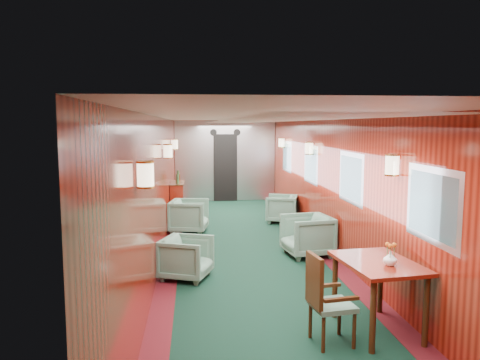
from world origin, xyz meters
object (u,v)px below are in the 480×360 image
(credenza, at_px, (177,201))
(armchair_right_near, at_px, (307,235))
(armchair_left_near, at_px, (187,258))
(armchair_right_far, at_px, (282,209))
(side_chair, at_px, (324,296))
(dining_table, at_px, (378,273))
(armchair_left_far, at_px, (189,216))

(credenza, height_order, armchair_right_near, credenza)
(armchair_left_near, bearing_deg, armchair_right_far, -8.84)
(armchair_right_near, bearing_deg, side_chair, -19.95)
(dining_table, distance_m, credenza, 6.84)
(side_chair, bearing_deg, armchair_left_far, 96.91)
(dining_table, bearing_deg, armchair_left_far, 105.76)
(armchair_left_near, bearing_deg, side_chair, -126.92)
(armchair_right_far, bearing_deg, armchair_left_near, -13.25)
(side_chair, bearing_deg, credenza, 96.25)
(dining_table, relative_size, credenza, 0.96)
(credenza, height_order, armchair_left_far, credenza)
(dining_table, bearing_deg, credenza, 103.57)
(side_chair, xyz_separation_m, armchair_right_near, (0.63, 3.28, -0.16))
(armchair_left_far, bearing_deg, armchair_left_near, -170.03)
(credenza, bearing_deg, armchair_right_near, -55.10)
(dining_table, relative_size, armchair_right_far, 1.61)
(armchair_left_far, bearing_deg, dining_table, -147.12)
(dining_table, relative_size, armchair_right_near, 1.45)
(credenza, height_order, armchair_left_near, credenza)
(armchair_right_near, bearing_deg, armchair_left_near, -72.97)
(side_chair, bearing_deg, armchair_right_far, 75.07)
(dining_table, distance_m, side_chair, 0.73)
(dining_table, relative_size, side_chair, 1.19)
(armchair_left_near, relative_size, armchair_right_near, 0.87)
(dining_table, relative_size, armchair_left_far, 1.49)
(side_chair, bearing_deg, armchair_left_near, 114.30)
(armchair_right_near, distance_m, armchair_right_far, 2.82)
(dining_table, bearing_deg, armchair_right_far, 82.65)
(dining_table, xyz_separation_m, armchair_left_far, (-2.10, 5.03, -0.32))
(armchair_right_near, bearing_deg, credenza, -154.20)
(side_chair, relative_size, credenza, 0.81)
(side_chair, relative_size, armchair_right_far, 1.35)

